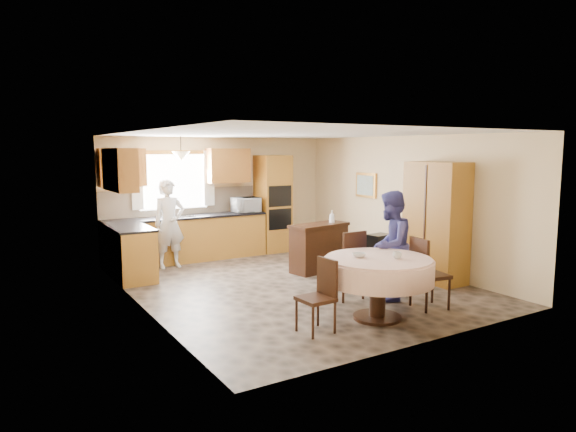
# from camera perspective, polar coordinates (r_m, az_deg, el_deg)

# --- Properties ---
(floor) EXTENTS (5.00, 6.00, 0.01)m
(floor) POSITION_cam_1_polar(r_m,az_deg,el_deg) (8.66, 0.56, -7.64)
(floor) COLOR brown
(floor) RESTS_ON ground
(ceiling) EXTENTS (5.00, 6.00, 0.01)m
(ceiling) POSITION_cam_1_polar(r_m,az_deg,el_deg) (8.36, 0.58, 9.14)
(ceiling) COLOR white
(ceiling) RESTS_ON wall_back
(wall_back) EXTENTS (5.00, 0.02, 2.50)m
(wall_back) POSITION_cam_1_polar(r_m,az_deg,el_deg) (11.07, -7.67, 2.17)
(wall_back) COLOR beige
(wall_back) RESTS_ON floor
(wall_front) EXTENTS (5.00, 0.02, 2.50)m
(wall_front) POSITION_cam_1_polar(r_m,az_deg,el_deg) (6.11, 15.62, -2.27)
(wall_front) COLOR beige
(wall_front) RESTS_ON floor
(wall_left) EXTENTS (0.02, 6.00, 2.50)m
(wall_left) POSITION_cam_1_polar(r_m,az_deg,el_deg) (7.42, -16.05, -0.61)
(wall_left) COLOR beige
(wall_left) RESTS_ON floor
(wall_right) EXTENTS (0.02, 6.00, 2.50)m
(wall_right) POSITION_cam_1_polar(r_m,az_deg,el_deg) (9.96, 12.88, 1.47)
(wall_right) COLOR beige
(wall_right) RESTS_ON floor
(window) EXTENTS (1.40, 0.03, 1.10)m
(window) POSITION_cam_1_polar(r_m,az_deg,el_deg) (10.66, -12.59, 3.75)
(window) COLOR white
(window) RESTS_ON wall_back
(curtain_left) EXTENTS (0.22, 0.02, 1.15)m
(curtain_left) POSITION_cam_1_polar(r_m,az_deg,el_deg) (10.39, -16.43, 3.81)
(curtain_left) COLOR white
(curtain_left) RESTS_ON wall_back
(curtain_right) EXTENTS (0.22, 0.02, 1.15)m
(curtain_right) POSITION_cam_1_polar(r_m,az_deg,el_deg) (10.88, -8.76, 4.17)
(curtain_right) COLOR white
(curtain_right) RESTS_ON wall_back
(base_cab_back) EXTENTS (3.30, 0.60, 0.88)m
(base_cab_back) POSITION_cam_1_polar(r_m,az_deg,el_deg) (10.58, -11.16, -2.57)
(base_cab_back) COLOR #C28933
(base_cab_back) RESTS_ON floor
(counter_back) EXTENTS (3.30, 0.64, 0.04)m
(counter_back) POSITION_cam_1_polar(r_m,az_deg,el_deg) (10.51, -11.22, -0.10)
(counter_back) COLOR black
(counter_back) RESTS_ON base_cab_back
(base_cab_left) EXTENTS (0.60, 1.20, 0.88)m
(base_cab_left) POSITION_cam_1_polar(r_m,az_deg,el_deg) (9.35, -17.03, -4.07)
(base_cab_left) COLOR #C28933
(base_cab_left) RESTS_ON floor
(counter_left) EXTENTS (0.64, 1.20, 0.04)m
(counter_left) POSITION_cam_1_polar(r_m,az_deg,el_deg) (9.27, -17.14, -1.28)
(counter_left) COLOR black
(counter_left) RESTS_ON base_cab_left
(backsplash) EXTENTS (3.30, 0.02, 0.55)m
(backsplash) POSITION_cam_1_polar(r_m,az_deg,el_deg) (10.75, -11.79, 1.56)
(backsplash) COLOR tan
(backsplash) RESTS_ON wall_back
(wall_cab_left) EXTENTS (0.85, 0.33, 0.72)m
(wall_cab_left) POSITION_cam_1_polar(r_m,az_deg,el_deg) (10.22, -17.98, 5.16)
(wall_cab_left) COLOR #BC6B2F
(wall_cab_left) RESTS_ON wall_back
(wall_cab_right) EXTENTS (0.90, 0.33, 0.72)m
(wall_cab_right) POSITION_cam_1_polar(r_m,az_deg,el_deg) (10.94, -6.65, 5.59)
(wall_cab_right) COLOR #BC6B2F
(wall_cab_right) RESTS_ON wall_back
(wall_cab_side) EXTENTS (0.33, 1.20, 0.72)m
(wall_cab_side) POSITION_cam_1_polar(r_m,az_deg,el_deg) (9.14, -18.20, 4.92)
(wall_cab_side) COLOR #BC6B2F
(wall_cab_side) RESTS_ON wall_left
(oven_tower) EXTENTS (0.66, 0.62, 2.12)m
(oven_tower) POSITION_cam_1_polar(r_m,az_deg,el_deg) (11.32, -1.68, 1.39)
(oven_tower) COLOR #C28933
(oven_tower) RESTS_ON floor
(oven_upper) EXTENTS (0.56, 0.01, 0.45)m
(oven_upper) POSITION_cam_1_polar(r_m,az_deg,el_deg) (11.03, -0.87, 2.22)
(oven_upper) COLOR black
(oven_upper) RESTS_ON oven_tower
(oven_lower) EXTENTS (0.56, 0.01, 0.45)m
(oven_lower) POSITION_cam_1_polar(r_m,az_deg,el_deg) (11.09, -0.87, -0.35)
(oven_lower) COLOR black
(oven_lower) RESTS_ON oven_tower
(pendant) EXTENTS (0.36, 0.36, 0.18)m
(pendant) POSITION_cam_1_polar(r_m,az_deg,el_deg) (10.19, -11.80, 6.54)
(pendant) COLOR beige
(pendant) RESTS_ON ceiling
(sideboard) EXTENTS (1.23, 0.68, 0.83)m
(sideboard) POSITION_cam_1_polar(r_m,az_deg,el_deg) (9.55, 3.46, -3.66)
(sideboard) COLOR #33180E
(sideboard) RESTS_ON floor
(space_heater) EXTENTS (0.49, 0.37, 0.61)m
(space_heater) POSITION_cam_1_polar(r_m,az_deg,el_deg) (10.16, 10.08, -3.72)
(space_heater) COLOR black
(space_heater) RESTS_ON floor
(cupboard) EXTENTS (0.53, 1.07, 2.04)m
(cupboard) POSITION_cam_1_polar(r_m,az_deg,el_deg) (9.07, 16.11, -0.66)
(cupboard) COLOR #C28933
(cupboard) RESTS_ON floor
(dining_table) EXTENTS (1.46, 1.46, 0.83)m
(dining_table) POSITION_cam_1_polar(r_m,az_deg,el_deg) (6.92, 9.98, -6.05)
(dining_table) COLOR #33180E
(dining_table) RESTS_ON floor
(chair_left) EXTENTS (0.42, 0.42, 0.91)m
(chair_left) POSITION_cam_1_polar(r_m,az_deg,el_deg) (6.41, 3.63, -8.39)
(chair_left) COLOR #33180E
(chair_left) RESTS_ON floor
(chair_back) EXTENTS (0.47, 0.47, 1.05)m
(chair_back) POSITION_cam_1_polar(r_m,az_deg,el_deg) (7.76, 6.79, -5.06)
(chair_back) COLOR #33180E
(chair_back) RESTS_ON floor
(chair_right) EXTENTS (0.51, 0.51, 1.02)m
(chair_right) POSITION_cam_1_polar(r_m,az_deg,el_deg) (7.53, 15.03, -5.78)
(chair_right) COLOR #33180E
(chair_right) RESTS_ON floor
(framed_picture) EXTENTS (0.06, 0.61, 0.51)m
(framed_picture) POSITION_cam_1_polar(r_m,az_deg,el_deg) (10.74, 8.65, 3.40)
(framed_picture) COLOR gold
(framed_picture) RESTS_ON wall_right
(microwave) EXTENTS (0.58, 0.40, 0.31)m
(microwave) POSITION_cam_1_polar(r_m,az_deg,el_deg) (10.96, -4.72, 1.25)
(microwave) COLOR silver
(microwave) RESTS_ON counter_back
(person_sink) EXTENTS (0.64, 0.45, 1.69)m
(person_sink) POSITION_cam_1_polar(r_m,az_deg,el_deg) (9.99, -13.06, -0.86)
(person_sink) COLOR silver
(person_sink) RESTS_ON floor
(person_dining) EXTENTS (0.99, 0.91, 1.64)m
(person_dining) POSITION_cam_1_polar(r_m,az_deg,el_deg) (7.81, 11.29, -3.25)
(person_dining) COLOR #3D3C84
(person_dining) RESTS_ON floor
(bowl_sideboard) EXTENTS (0.25, 0.25, 0.05)m
(bowl_sideboard) POSITION_cam_1_polar(r_m,az_deg,el_deg) (9.27, 1.58, -1.22)
(bowl_sideboard) COLOR #B2B2B2
(bowl_sideboard) RESTS_ON sideboard
(bottle_sideboard) EXTENTS (0.15, 0.15, 0.29)m
(bottle_sideboard) POSITION_cam_1_polar(r_m,az_deg,el_deg) (9.63, 4.91, -0.22)
(bottle_sideboard) COLOR silver
(bottle_sideboard) RESTS_ON sideboard
(cup_table) EXTENTS (0.12, 0.12, 0.09)m
(cup_table) POSITION_cam_1_polar(r_m,az_deg,el_deg) (6.85, 12.02, -4.30)
(cup_table) COLOR #B2B2B2
(cup_table) RESTS_ON dining_table
(bowl_table) EXTENTS (0.23, 0.23, 0.06)m
(bowl_table) POSITION_cam_1_polar(r_m,az_deg,el_deg) (6.86, 7.89, -4.33)
(bowl_table) COLOR #B2B2B2
(bowl_table) RESTS_ON dining_table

